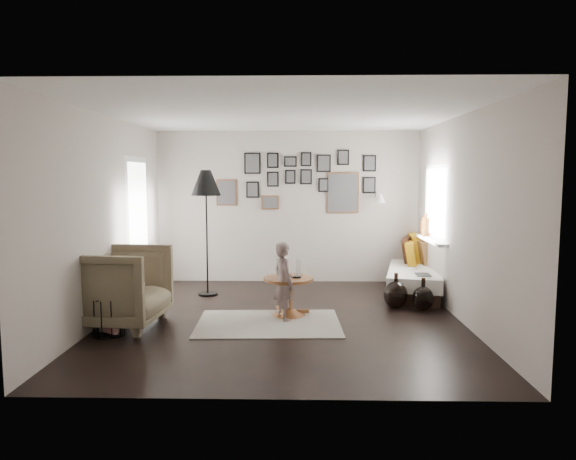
{
  "coord_description": "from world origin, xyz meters",
  "views": [
    {
      "loc": [
        0.2,
        -6.45,
        1.83
      ],
      "look_at": [
        0.05,
        0.5,
        1.1
      ],
      "focal_mm": 32.0,
      "sensor_mm": 36.0,
      "label": 1
    }
  ],
  "objects_px": {
    "daybed": "(413,276)",
    "armchair": "(119,286)",
    "magazine_basket": "(109,317)",
    "demijohn_small": "(423,298)",
    "pedestal_table": "(288,298)",
    "demijohn_large": "(396,295)",
    "floor_lamp": "(206,188)",
    "vase": "(282,266)",
    "child": "(284,282)"
  },
  "relations": [
    {
      "from": "daybed",
      "to": "child",
      "type": "xyz_separation_m",
      "value": [
        -1.99,
        -1.6,
        0.23
      ]
    },
    {
      "from": "floor_lamp",
      "to": "magazine_basket",
      "type": "relative_size",
      "value": 4.22
    },
    {
      "from": "floor_lamp",
      "to": "demijohn_small",
      "type": "bearing_deg",
      "value": -15.63
    },
    {
      "from": "vase",
      "to": "daybed",
      "type": "distance_m",
      "value": 2.47
    },
    {
      "from": "vase",
      "to": "demijohn_small",
      "type": "height_order",
      "value": "vase"
    },
    {
      "from": "demijohn_large",
      "to": "demijohn_small",
      "type": "relative_size",
      "value": 1.1
    },
    {
      "from": "demijohn_large",
      "to": "magazine_basket",
      "type": "bearing_deg",
      "value": -160.13
    },
    {
      "from": "demijohn_large",
      "to": "demijohn_small",
      "type": "bearing_deg",
      "value": -18.92
    },
    {
      "from": "vase",
      "to": "demijohn_small",
      "type": "distance_m",
      "value": 1.99
    },
    {
      "from": "pedestal_table",
      "to": "child",
      "type": "bearing_deg",
      "value": -105.55
    },
    {
      "from": "daybed",
      "to": "armchair",
      "type": "relative_size",
      "value": 1.76
    },
    {
      "from": "magazine_basket",
      "to": "floor_lamp",
      "type": "bearing_deg",
      "value": 68.82
    },
    {
      "from": "demijohn_small",
      "to": "child",
      "type": "distance_m",
      "value": 1.98
    },
    {
      "from": "floor_lamp",
      "to": "magazine_basket",
      "type": "height_order",
      "value": "floor_lamp"
    },
    {
      "from": "vase",
      "to": "magazine_basket",
      "type": "xyz_separation_m",
      "value": [
        -1.98,
        -0.88,
        -0.44
      ]
    },
    {
      "from": "pedestal_table",
      "to": "demijohn_small",
      "type": "relative_size",
      "value": 1.44
    },
    {
      "from": "floor_lamp",
      "to": "child",
      "type": "relative_size",
      "value": 1.92
    },
    {
      "from": "vase",
      "to": "magazine_basket",
      "type": "distance_m",
      "value": 2.21
    },
    {
      "from": "vase",
      "to": "floor_lamp",
      "type": "distance_m",
      "value": 1.94
    },
    {
      "from": "magazine_basket",
      "to": "child",
      "type": "height_order",
      "value": "child"
    },
    {
      "from": "demijohn_small",
      "to": "armchair",
      "type": "bearing_deg",
      "value": -168.49
    },
    {
      "from": "magazine_basket",
      "to": "child",
      "type": "relative_size",
      "value": 0.45
    },
    {
      "from": "demijohn_large",
      "to": "demijohn_small",
      "type": "distance_m",
      "value": 0.37
    },
    {
      "from": "vase",
      "to": "armchair",
      "type": "height_order",
      "value": "armchair"
    },
    {
      "from": "pedestal_table",
      "to": "demijohn_large",
      "type": "relative_size",
      "value": 1.31
    },
    {
      "from": "pedestal_table",
      "to": "floor_lamp",
      "type": "bearing_deg",
      "value": 137.57
    },
    {
      "from": "daybed",
      "to": "armchair",
      "type": "xyz_separation_m",
      "value": [
        -4.0,
        -1.89,
        0.22
      ]
    },
    {
      "from": "armchair",
      "to": "magazine_basket",
      "type": "xyz_separation_m",
      "value": [
        0.0,
        -0.37,
        -0.28
      ]
    },
    {
      "from": "pedestal_table",
      "to": "demijohn_large",
      "type": "xyz_separation_m",
      "value": [
        1.48,
        0.42,
        -0.04
      ]
    },
    {
      "from": "demijohn_small",
      "to": "magazine_basket",
      "type": "bearing_deg",
      "value": -163.41
    },
    {
      "from": "armchair",
      "to": "floor_lamp",
      "type": "distance_m",
      "value": 2.18
    },
    {
      "from": "pedestal_table",
      "to": "armchair",
      "type": "distance_m",
      "value": 2.14
    },
    {
      "from": "pedestal_table",
      "to": "child",
      "type": "xyz_separation_m",
      "value": [
        -0.06,
        -0.21,
        0.26
      ]
    },
    {
      "from": "demijohn_large",
      "to": "demijohn_small",
      "type": "xyz_separation_m",
      "value": [
        0.35,
        -0.12,
        -0.02
      ]
    },
    {
      "from": "pedestal_table",
      "to": "daybed",
      "type": "height_order",
      "value": "daybed"
    },
    {
      "from": "magazine_basket",
      "to": "demijohn_small",
      "type": "bearing_deg",
      "value": 16.59
    },
    {
      "from": "daybed",
      "to": "vase",
      "type": "bearing_deg",
      "value": -133.21
    },
    {
      "from": "vase",
      "to": "daybed",
      "type": "bearing_deg",
      "value": 34.25
    },
    {
      "from": "pedestal_table",
      "to": "demijohn_small",
      "type": "height_order",
      "value": "pedestal_table"
    },
    {
      "from": "pedestal_table",
      "to": "armchair",
      "type": "bearing_deg",
      "value": -166.47
    },
    {
      "from": "vase",
      "to": "demijohn_small",
      "type": "bearing_deg",
      "value": 8.22
    },
    {
      "from": "pedestal_table",
      "to": "daybed",
      "type": "distance_m",
      "value": 2.38
    },
    {
      "from": "floor_lamp",
      "to": "demijohn_large",
      "type": "height_order",
      "value": "floor_lamp"
    },
    {
      "from": "pedestal_table",
      "to": "demijohn_small",
      "type": "distance_m",
      "value": 1.86
    },
    {
      "from": "pedestal_table",
      "to": "demijohn_large",
      "type": "bearing_deg",
      "value": 15.7
    },
    {
      "from": "daybed",
      "to": "floor_lamp",
      "type": "bearing_deg",
      "value": -163.42
    },
    {
      "from": "magazine_basket",
      "to": "vase",
      "type": "bearing_deg",
      "value": 24.04
    },
    {
      "from": "floor_lamp",
      "to": "magazine_basket",
      "type": "xyz_separation_m",
      "value": [
        -0.79,
        -2.03,
        -1.45
      ]
    },
    {
      "from": "pedestal_table",
      "to": "magazine_basket",
      "type": "xyz_separation_m",
      "value": [
        -2.06,
        -0.86,
        -0.02
      ]
    },
    {
      "from": "vase",
      "to": "child",
      "type": "distance_m",
      "value": 0.28
    }
  ]
}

